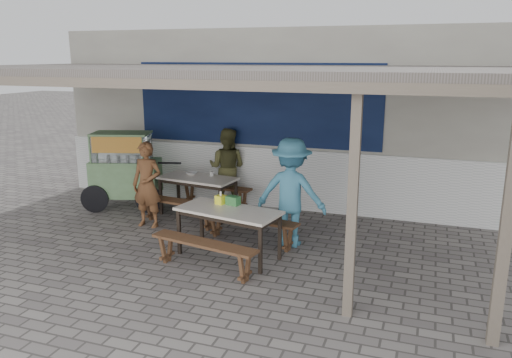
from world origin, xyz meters
The scene contains 17 objects.
ground centered at (0.00, 0.00, 0.00)m, with size 60.00×60.00×0.00m, color slate.
back_wall centered at (0.00, 3.58, 1.72)m, with size 9.00×1.28×3.50m.
warung_roof centered at (0.02, 0.90, 2.71)m, with size 9.00×4.21×2.81m.
table_left centered at (-0.97, 1.96, 0.67)m, with size 1.53×0.88×0.75m.
bench_left_street centered at (-1.05, 1.35, 0.34)m, with size 1.58×0.49×0.45m.
bench_left_wall centered at (-0.89, 2.57, 0.34)m, with size 1.58×0.49×0.45m.
table_right centered at (0.36, 0.27, 0.67)m, with size 1.66×0.98×0.75m.
bench_right_street centered at (0.24, -0.36, 0.34)m, with size 1.68×0.58×0.45m.
bench_right_wall centered at (0.48, 0.90, 0.34)m, with size 1.68×0.58×0.45m.
vendor_cart centered at (-2.56, 1.94, 0.83)m, with size 1.80×1.13×1.52m.
patron_street_side centered at (-1.53, 1.10, 0.76)m, with size 0.56×0.37×1.53m, color brown.
patron_wall_side centered at (-0.70, 2.75, 0.79)m, with size 0.77×0.60×1.59m, color brown.
patron_right_table centered at (1.10, 1.07, 0.87)m, with size 1.12×0.65×1.74m, color teal.
tissue_box centered at (0.14, 0.50, 0.82)m, with size 0.14×0.14×0.14m, color #FEFB2A.
donation_box centered at (0.34, 0.51, 0.82)m, with size 0.20×0.13×0.13m, color #377D3E.
condiment_jar centered at (-0.76, 2.15, 0.79)m, with size 0.07×0.07×0.08m, color silver.
condiment_bowl centered at (-1.17, 2.12, 0.78)m, with size 0.21×0.21×0.05m, color white.
Camera 1 is at (3.11, -6.29, 2.96)m, focal length 35.00 mm.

